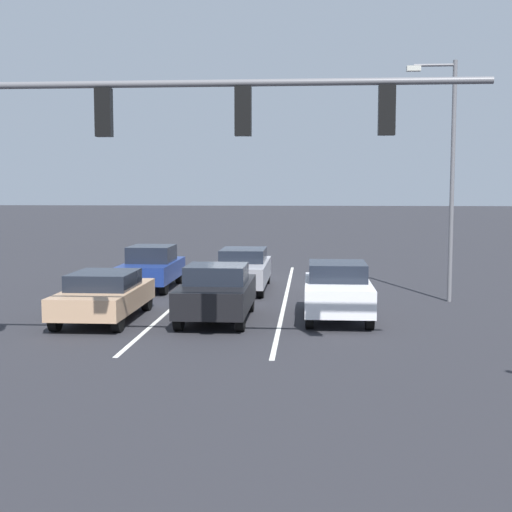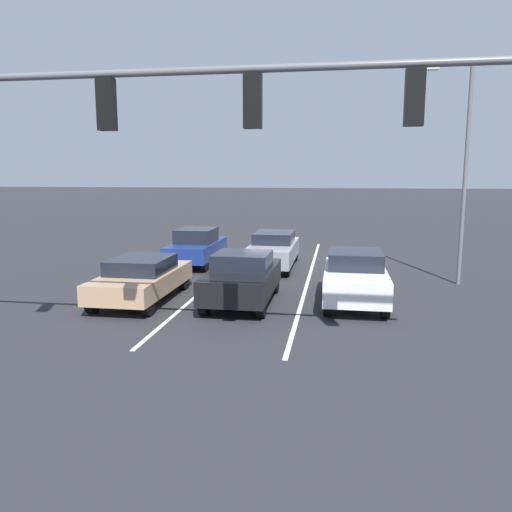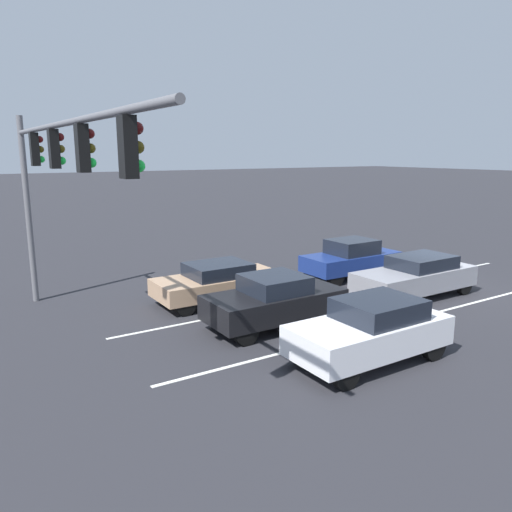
{
  "view_description": "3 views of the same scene",
  "coord_description": "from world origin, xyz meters",
  "px_view_note": "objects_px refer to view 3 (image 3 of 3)",
  "views": [
    {
      "loc": [
        -2.52,
        26.95,
        3.71
      ],
      "look_at": [
        -1.07,
        7.89,
        1.87
      ],
      "focal_mm": 50.0,
      "sensor_mm": 36.0,
      "label": 1
    },
    {
      "loc": [
        -2.75,
        21.98,
        3.91
      ],
      "look_at": [
        -0.38,
        7.57,
        1.51
      ],
      "focal_mm": 35.0,
      "sensor_mm": 36.0,
      "label": 2
    },
    {
      "loc": [
        -11.59,
        15.48,
        5.13
      ],
      "look_at": [
        0.72,
        7.62,
        2.06
      ],
      "focal_mm": 35.0,
      "sensor_mm": 36.0,
      "label": 3
    }
  ],
  "objects_px": {
    "car_tan_rightlane_front": "(218,281)",
    "car_black_midlane_front": "(275,301)",
    "car_navy_rightlane_second": "(351,258)",
    "traffic_signal_gantry": "(52,167)",
    "car_gray_midlane_second": "(416,276)",
    "car_white_leftlane_front": "(371,330)"
  },
  "relations": [
    {
      "from": "car_navy_rightlane_second",
      "to": "traffic_signal_gantry",
      "type": "bearing_deg",
      "value": 95.57
    },
    {
      "from": "car_gray_midlane_second",
      "to": "car_white_leftlane_front",
      "type": "bearing_deg",
      "value": 120.43
    },
    {
      "from": "car_black_midlane_front",
      "to": "car_gray_midlane_second",
      "type": "distance_m",
      "value": 6.04
    },
    {
      "from": "car_black_midlane_front",
      "to": "car_white_leftlane_front",
      "type": "relative_size",
      "value": 1.01
    },
    {
      "from": "car_tan_rightlane_front",
      "to": "car_black_midlane_front",
      "type": "xyz_separation_m",
      "value": [
        -3.16,
        -0.18,
        0.08
      ]
    },
    {
      "from": "car_white_leftlane_front",
      "to": "traffic_signal_gantry",
      "type": "xyz_separation_m",
      "value": [
        5.46,
        6.1,
        3.93
      ]
    },
    {
      "from": "car_black_midlane_front",
      "to": "car_gray_midlane_second",
      "type": "xyz_separation_m",
      "value": [
        -0.16,
        -6.04,
        -0.03
      ]
    },
    {
      "from": "car_black_midlane_front",
      "to": "traffic_signal_gantry",
      "type": "bearing_deg",
      "value": 69.47
    },
    {
      "from": "car_navy_rightlane_second",
      "to": "car_gray_midlane_second",
      "type": "relative_size",
      "value": 0.88
    },
    {
      "from": "car_tan_rightlane_front",
      "to": "car_gray_midlane_second",
      "type": "distance_m",
      "value": 7.05
    },
    {
      "from": "car_white_leftlane_front",
      "to": "car_navy_rightlane_second",
      "type": "xyz_separation_m",
      "value": [
        6.59,
        -5.53,
        -0.02
      ]
    },
    {
      "from": "car_white_leftlane_front",
      "to": "car_navy_rightlane_second",
      "type": "relative_size",
      "value": 0.99
    },
    {
      "from": "car_black_midlane_front",
      "to": "car_navy_rightlane_second",
      "type": "relative_size",
      "value": 0.99
    },
    {
      "from": "car_navy_rightlane_second",
      "to": "traffic_signal_gantry",
      "type": "relative_size",
      "value": 0.33
    },
    {
      "from": "car_white_leftlane_front",
      "to": "traffic_signal_gantry",
      "type": "relative_size",
      "value": 0.32
    },
    {
      "from": "car_gray_midlane_second",
      "to": "car_navy_rightlane_second",
      "type": "bearing_deg",
      "value": -0.76
    },
    {
      "from": "car_tan_rightlane_front",
      "to": "car_white_leftlane_front",
      "type": "relative_size",
      "value": 1.08
    },
    {
      "from": "car_tan_rightlane_front",
      "to": "car_gray_midlane_second",
      "type": "height_order",
      "value": "car_gray_midlane_second"
    },
    {
      "from": "car_black_midlane_front",
      "to": "car_navy_rightlane_second",
      "type": "bearing_deg",
      "value": -62.2
    },
    {
      "from": "car_gray_midlane_second",
      "to": "car_black_midlane_front",
      "type": "bearing_deg",
      "value": 88.49
    },
    {
      "from": "car_tan_rightlane_front",
      "to": "car_black_midlane_front",
      "type": "height_order",
      "value": "car_black_midlane_front"
    },
    {
      "from": "car_white_leftlane_front",
      "to": "car_black_midlane_front",
      "type": "bearing_deg",
      "value": 9.38
    }
  ]
}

